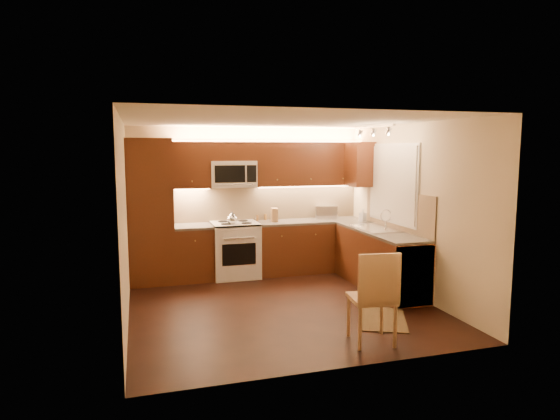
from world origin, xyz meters
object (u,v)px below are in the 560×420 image
object	(u,v)px
kettle	(232,218)
toaster_oven	(326,212)
sink	(375,224)
dining_chair	(372,296)
knife_block	(274,215)
soap_bottle	(363,215)
stove	(235,250)
microwave	(233,174)

from	to	relation	value
kettle	toaster_oven	distance (m)	1.80
sink	dining_chair	xyz separation A→B (m)	(-1.10, -2.03, -0.45)
sink	dining_chair	size ratio (longest dim) A/B	0.82
toaster_oven	knife_block	xyz separation A→B (m)	(-1.00, -0.13, -0.00)
knife_block	toaster_oven	bearing A→B (deg)	14.41
knife_block	soap_bottle	size ratio (longest dim) A/B	1.09
stove	dining_chair	world-z (taller)	dining_chair
stove	dining_chair	bearing A→B (deg)	-74.06
sink	knife_block	xyz separation A→B (m)	(-1.30, 1.18, 0.04)
stove	knife_block	distance (m)	0.89
soap_bottle	dining_chair	world-z (taller)	soap_bottle
sink	knife_block	size ratio (longest dim) A/B	3.73
kettle	toaster_oven	size ratio (longest dim) A/B	0.54
kettle	knife_block	distance (m)	0.80
sink	toaster_oven	world-z (taller)	toaster_oven
stove	microwave	xyz separation A→B (m)	(0.00, 0.14, 1.26)
microwave	dining_chair	world-z (taller)	microwave
toaster_oven	dining_chair	distance (m)	3.47
microwave	knife_block	world-z (taller)	microwave
knife_block	stove	bearing A→B (deg)	-168.83
stove	kettle	bearing A→B (deg)	-114.92
stove	knife_block	world-z (taller)	knife_block
stove	microwave	distance (m)	1.27
stove	soap_bottle	distance (m)	2.26
sink	kettle	bearing A→B (deg)	155.06
microwave	dining_chair	bearing A→B (deg)	-74.68
knife_block	dining_chair	size ratio (longest dim) A/B	0.22
microwave	soap_bottle	world-z (taller)	microwave
stove	toaster_oven	xyz separation A→B (m)	(1.70, 0.18, 0.56)
microwave	sink	distance (m)	2.48
dining_chair	toaster_oven	bearing A→B (deg)	83.70
toaster_oven	knife_block	distance (m)	1.00
dining_chair	sink	bearing A→B (deg)	68.70
microwave	sink	size ratio (longest dim) A/B	0.88
microwave	knife_block	xyz separation A→B (m)	(0.70, -0.08, -0.70)
stove	kettle	distance (m)	0.59
microwave	kettle	size ratio (longest dim) A/B	3.65
soap_bottle	knife_block	bearing A→B (deg)	142.16
kettle	dining_chair	world-z (taller)	kettle
soap_bottle	microwave	bearing A→B (deg)	144.61
stove	microwave	world-z (taller)	microwave
toaster_oven	knife_block	world-z (taller)	toaster_oven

